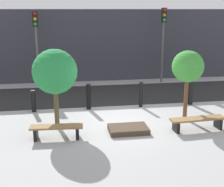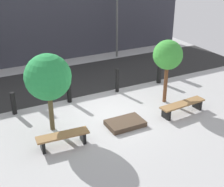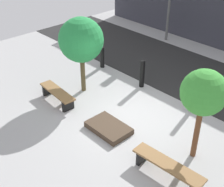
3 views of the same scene
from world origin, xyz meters
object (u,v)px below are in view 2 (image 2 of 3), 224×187
object	(u,v)px
bollard_right	(159,72)
traffic_light_mid_west	(117,7)
bench_right	(182,106)
tree_behind_right_bench	(168,56)
bollard_left	(69,90)
planter_bed	(125,123)
bollard_far_left	(13,103)
tree_behind_left_bench	(48,77)
bollard_center	(117,80)
bench_left	(63,138)

from	to	relation	value
bollard_right	traffic_light_mid_west	xyz separation A→B (m)	(0.07, 4.36, 2.31)
bench_right	tree_behind_right_bench	size ratio (longest dim) A/B	0.75
bench_right	bollard_left	distance (m)	4.56
bench_right	planter_bed	world-z (taller)	bench_right
bollard_far_left	traffic_light_mid_west	distance (m)	8.39
tree_behind_right_bench	bollard_left	distance (m)	4.19
tree_behind_right_bench	traffic_light_mid_west	world-z (taller)	traffic_light_mid_west
bench_right	planter_bed	bearing A→B (deg)	171.43
tree_behind_right_bench	bollard_right	size ratio (longest dim) A/B	2.52
tree_behind_left_bench	bollard_center	size ratio (longest dim) A/B	2.55
bench_left	tree_behind_left_bench	world-z (taller)	tree_behind_left_bench
tree_behind_left_bench	bollard_right	distance (m)	6.17
bollard_left	traffic_light_mid_west	world-z (taller)	traffic_light_mid_west
tree_behind_left_bench	bollard_center	xyz separation A→B (m)	(3.50, 1.77, -1.42)
planter_bed	tree_behind_right_bench	bearing A→B (deg)	21.49
tree_behind_right_bench	planter_bed	bearing A→B (deg)	-158.51
bench_right	bollard_far_left	world-z (taller)	bollard_far_left
bollard_left	bollard_right	world-z (taller)	bollard_left
tree_behind_left_bench	bollard_center	world-z (taller)	tree_behind_left_bench
bollard_center	traffic_light_mid_west	distance (m)	5.43
bollard_center	planter_bed	bearing A→B (deg)	-112.36
bollard_center	bollard_left	bearing A→B (deg)	180.00
planter_bed	traffic_light_mid_west	distance (m)	8.31
tree_behind_right_bench	bench_left	bearing A→B (deg)	-166.57
bollard_far_left	traffic_light_mid_west	world-z (taller)	traffic_light_mid_west
bollard_right	traffic_light_mid_west	world-z (taller)	traffic_light_mid_west
traffic_light_mid_west	bollard_left	bearing A→B (deg)	-136.10
traffic_light_mid_west	tree_behind_left_bench	bearing A→B (deg)	-133.46
bollard_center	bollard_right	bearing A→B (deg)	0.00
bench_left	traffic_light_mid_west	size ratio (longest dim) A/B	0.41
planter_bed	tree_behind_right_bench	world-z (taller)	tree_behind_right_bench
bollard_right	planter_bed	bearing A→B (deg)	-140.98
bench_right	bollard_center	xyz separation A→B (m)	(-1.28, 2.91, 0.22)
tree_behind_right_bench	tree_behind_left_bench	bearing A→B (deg)	-180.00
bollard_far_left	bollard_right	size ratio (longest dim) A/B	0.87
tree_behind_left_bench	bollard_right	world-z (taller)	tree_behind_left_bench
tree_behind_right_bench	bollard_center	world-z (taller)	tree_behind_right_bench
bollard_center	tree_behind_left_bench	bearing A→B (deg)	-153.24
bollard_far_left	tree_behind_right_bench	bearing A→B (deg)	-17.13
tree_behind_left_bench	bollard_right	bearing A→B (deg)	17.13
bollard_far_left	bollard_center	size ratio (longest dim) A/B	0.83
bollard_far_left	bollard_left	distance (m)	2.23
bollard_right	bollard_left	bearing A→B (deg)	180.00
bench_right	bollard_right	world-z (taller)	bollard_right
tree_behind_left_bench	traffic_light_mid_west	xyz separation A→B (m)	(5.81, 6.13, 0.86)
bench_left	tree_behind_right_bench	bearing A→B (deg)	17.21
tree_behind_right_bench	bollard_center	xyz separation A→B (m)	(-1.28, 1.77, -1.45)
tree_behind_left_bench	traffic_light_mid_west	distance (m)	8.49
planter_bed	tree_behind_right_bench	xyz separation A→B (m)	(2.39, 0.94, 1.90)
bench_left	bench_right	xyz separation A→B (m)	(4.78, 0.00, 0.01)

